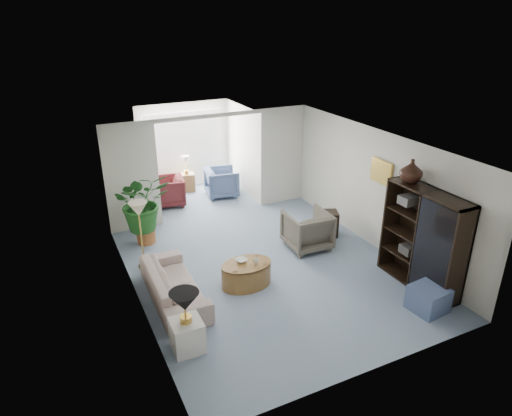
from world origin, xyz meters
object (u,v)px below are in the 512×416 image
table_lamp (185,302)px  coffee_bowl (241,260)px  cabinet_urn (411,171)px  coffee_cup (256,262)px  wingback_chair (307,230)px  sunroom_chair_blue (222,182)px  ottoman (428,299)px  entertainment_cabinet (423,240)px  sofa (174,284)px  side_table_dark (327,224)px  floor_lamp (138,209)px  framed_picture (382,172)px  sunroom_table (187,182)px  end_table (187,335)px  sunroom_chair_maroon (168,191)px  coffee_table (246,274)px  plant_pot (146,236)px

table_lamp → coffee_bowl: size_ratio=2.12×
cabinet_urn → coffee_cup: bearing=164.4°
wingback_chair → sunroom_chair_blue: (-0.52, 3.55, -0.02)m
coffee_bowl → ottoman: (2.48, -2.13, -0.26)m
entertainment_cabinet → sofa: bearing=160.2°
side_table_dark → floor_lamp: bearing=174.6°
framed_picture → table_lamp: (-4.58, -1.35, -0.85)m
sofa → sunroom_table: size_ratio=3.96×
end_table → sunroom_chair_maroon: sunroom_chair_maroon is taller
table_lamp → end_table: bearing=0.0°
side_table_dark → entertainment_cabinet: (0.37, -2.42, 0.64)m
framed_picture → end_table: (-4.58, -1.35, -1.45)m
floor_lamp → coffee_cup: bearing=-42.3°
wingback_chair → cabinet_urn: size_ratio=2.14×
sofa → coffee_cup: bearing=-98.7°
ottoman → coffee_table: bearing=140.1°
coffee_bowl → cabinet_urn: (2.89, -0.95, 1.58)m
plant_pot → sunroom_table: 3.13m
plant_pot → sunroom_table: size_ratio=0.79×
end_table → plant_pot: 3.69m
plant_pot → sunroom_table: bearing=55.7°
wingback_chair → sunroom_chair_blue: wingback_chair is taller
framed_picture → table_lamp: 4.86m
coffee_bowl → entertainment_cabinet: 3.26m
coffee_cup → cabinet_urn: 3.20m
framed_picture → side_table_dark: 1.79m
table_lamp → side_table_dark: size_ratio=0.77×
sofa → entertainment_cabinet: 4.46m
wingback_chair → plant_pot: 3.49m
sofa → cabinet_urn: bearing=-102.6°
ottoman → sunroom_chair_blue: sunroom_chair_blue is taller
framed_picture → wingback_chair: framed_picture is taller
framed_picture → end_table: framed_picture is taller
floor_lamp → plant_pot: size_ratio=0.90×
framed_picture → coffee_bowl: framed_picture is taller
entertainment_cabinet → sunroom_chair_maroon: bearing=118.6°
table_lamp → sofa: bearing=81.6°
coffee_table → plant_pot: bearing=117.0°
end_table → plant_pot: (0.25, 3.68, -0.09)m
ottoman → sunroom_table: bearing=105.2°
side_table_dark → table_lamp: bearing=-150.4°
sunroom_table → coffee_table: bearing=-95.7°
table_lamp → coffee_cup: bearing=33.4°
sofa → sunroom_table: bearing=-19.4°
sunroom_chair_maroon → coffee_table: bearing=12.9°
sunroom_table → sunroom_chair_blue: bearing=-45.0°
ottoman → sofa: bearing=149.8°
floor_lamp → coffee_table: 2.36m
table_lamp → coffee_table: table_lamp is taller
end_table → coffee_table: (1.52, 1.20, -0.02)m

